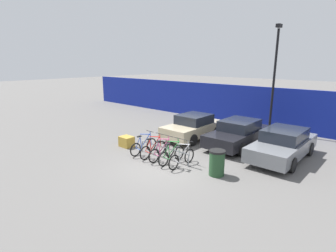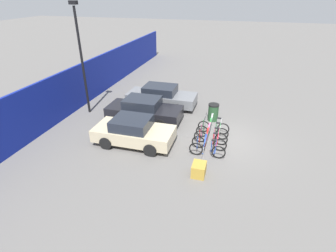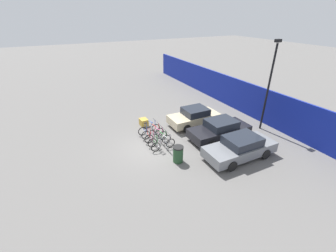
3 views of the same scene
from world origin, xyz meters
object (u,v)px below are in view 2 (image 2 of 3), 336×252
Objects in this scene: bicycle_green at (212,132)px; bike_rack at (208,135)px; cargo_crate at (199,169)px; bicycle_pink at (211,137)px; bicycle_red at (209,143)px; car_black at (144,110)px; bicycle_silver at (213,127)px; car_grey at (161,96)px; lamp_post at (81,55)px; car_beige at (134,131)px; bicycle_blue at (207,150)px; trash_bin at (213,112)px.

bike_rack is at bearing 164.74° from bicycle_green.
bicycle_pink is at bearing -2.82° from cargo_crate.
bicycle_red is 0.39× the size of car_black.
bicycle_silver reaches higher than bike_rack.
lamp_post is at bearing 118.06° from car_grey.
cargo_crate is at bearing -179.00° from bicycle_pink.
cargo_crate is (-1.66, -3.60, -0.42)m from car_beige.
lamp_post is at bearing 81.10° from bicycle_pink.
bicycle_green is (0.62, -0.15, -0.10)m from bike_rack.
car_beige is 0.61× the size of lamp_post.
bicycle_silver is (1.15, 0.00, 0.00)m from bicycle_pink.
bicycle_red is 1.00× the size of bicycle_silver.
car_beige is at bearing -179.02° from car_grey.
bicycle_red is at bearing -3.57° from cargo_crate.
car_black reaches higher than bicycle_blue.
bicycle_green is 0.57m from bicycle_silver.
bicycle_silver is at bearing -0.42° from bicycle_blue.
lamp_post is (0.65, 7.97, 3.21)m from bicycle_silver.
car_grey is at bearing 47.44° from bicycle_pink.
lamp_post is (1.80, 7.97, 3.21)m from bicycle_pink.
cargo_crate is at bearing -151.16° from car_grey.
bicycle_blue is 1.00× the size of bicycle_green.
car_grey is 7.66m from cargo_crate.
car_beige is (-0.99, 3.59, 0.22)m from bike_rack.
lamp_post is 8.40m from trash_bin.
bicycle_green is 2.44× the size of cargo_crate.
car_black is at bearing 9.17° from car_beige.
lamp_post reaches higher than trash_bin.
bicycle_blue and bicycle_silver have the same top height.
car_beige is at bearing -170.83° from car_black.
car_black is 0.67× the size of lamp_post.
bicycle_pink is 4.47m from car_black.
car_grey reaches higher than cargo_crate.
cargo_crate is (-4.49, -7.84, -3.32)m from lamp_post.
bicycle_blue is at bearing -124.22° from car_black.
car_grey is 3.83m from trash_bin.
bicycle_green is at bearing -0.42° from bicycle_blue.
lamp_post is (-2.21, 4.15, 2.90)m from car_grey.
bicycle_pink is 1.15m from bicycle_silver.
bike_rack is at bearing 176.34° from bicycle_silver.
lamp_post reaches higher than bicycle_silver.
car_black is (1.02, 4.16, 0.31)m from bicycle_green.
bicycle_red is 0.43× the size of car_beige.
bicycle_red and bicycle_green have the same top height.
car_black is 0.96× the size of car_grey.
bicycle_silver is 1.66× the size of trash_bin.
bicycle_pink is at bearing -111.06° from car_black.
bike_rack is at bearing 108.95° from bicycle_pink.
car_grey is (3.43, 3.82, 0.31)m from bicycle_green.
bicycle_red is 3.78m from car_beige.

